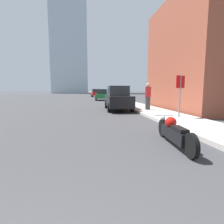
% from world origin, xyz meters
% --- Properties ---
extents(sidewalk, '(2.27, 240.00, 0.15)m').
position_xyz_m(sidewalk, '(5.19, 40.00, 0.07)').
color(sidewalk, '#B2ADA3').
rests_on(sidewalk, ground_plane).
extents(brick_storefront, '(8.75, 8.13, 7.85)m').
position_xyz_m(brick_storefront, '(10.90, 11.96, 3.93)').
color(brick_storefront, brown).
rests_on(brick_storefront, ground_plane).
extents(motorcycle, '(0.62, 2.39, 0.74)m').
position_xyz_m(motorcycle, '(3.10, 4.25, 0.36)').
color(motorcycle, black).
rests_on(motorcycle, ground_plane).
extents(parked_car_black, '(1.91, 4.56, 1.80)m').
position_xyz_m(parked_car_black, '(3.12, 12.86, 0.88)').
color(parked_car_black, black).
rests_on(parked_car_black, ground_plane).
extents(parked_car_green, '(2.08, 4.00, 1.64)m').
position_xyz_m(parked_car_green, '(3.05, 25.93, 0.81)').
color(parked_car_green, '#1E6B33').
rests_on(parked_car_green, ground_plane).
extents(parked_car_red, '(1.97, 4.45, 1.74)m').
position_xyz_m(parked_car_red, '(2.84, 38.81, 0.87)').
color(parked_car_red, red).
rests_on(parked_car_red, ground_plane).
extents(stop_sign, '(0.57, 0.26, 2.05)m').
position_xyz_m(stop_sign, '(5.33, 7.95, 1.55)').
color(stop_sign, slate).
rests_on(stop_sign, sidewalk).
extents(pedestrian, '(0.36, 0.26, 1.83)m').
position_xyz_m(pedestrian, '(4.99, 11.52, 1.11)').
color(pedestrian, '#38383D').
rests_on(pedestrian, sidewalk).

